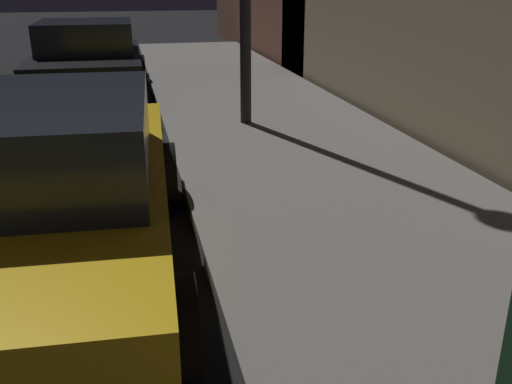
{
  "coord_description": "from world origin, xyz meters",
  "views": [
    {
      "loc": [
        3.5,
        -1.28,
        2.18
      ],
      "look_at": [
        4.15,
        1.57,
        1.08
      ],
      "focal_mm": 40.11,
      "sensor_mm": 36.0,
      "label": 1
    }
  ],
  "objects": [
    {
      "name": "car_yellow_cab",
      "position": [
        2.85,
        2.8,
        0.7
      ],
      "size": [
        2.17,
        4.43,
        1.43
      ],
      "color": "gold",
      "rests_on": "ground"
    },
    {
      "name": "car_black",
      "position": [
        2.85,
        9.83,
        0.7
      ],
      "size": [
        2.14,
        4.04,
        1.43
      ],
      "color": "black",
      "rests_on": "ground"
    }
  ]
}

